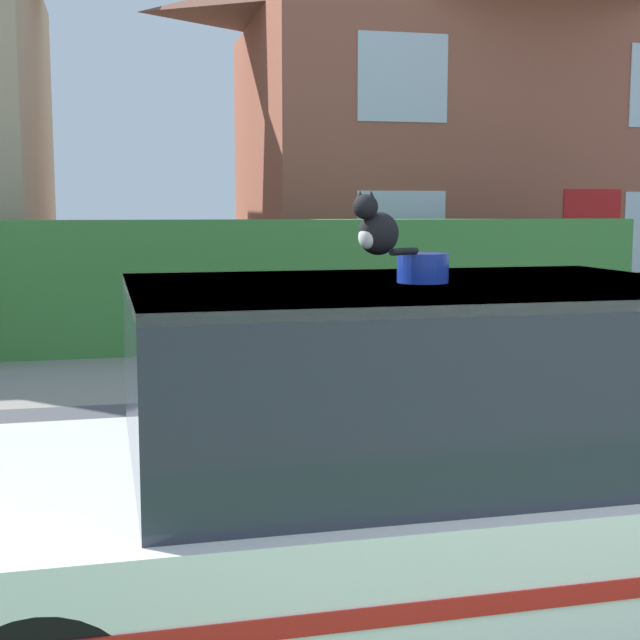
# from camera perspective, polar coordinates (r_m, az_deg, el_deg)

# --- Properties ---
(road_strip) EXTENTS (28.00, 6.16, 0.01)m
(road_strip) POSITION_cam_1_polar(r_m,az_deg,el_deg) (5.81, 7.47, -10.96)
(road_strip) COLOR #4C4C51
(road_strip) RESTS_ON ground
(garden_hedge) EXTENTS (11.61, 0.59, 1.66)m
(garden_hedge) POSITION_cam_1_polar(r_m,az_deg,el_deg) (11.33, -7.35, 2.18)
(garden_hedge) COLOR #3D7F38
(garden_hedge) RESTS_ON ground
(police_car) EXTENTS (4.38, 1.91, 1.61)m
(police_car) POSITION_cam_1_polar(r_m,az_deg,el_deg) (3.80, 5.07, -9.31)
(police_car) COLOR black
(police_car) RESTS_ON road_strip
(cat) EXTENTS (0.29, 0.22, 0.25)m
(cat) POSITION_cam_1_polar(r_m,az_deg,el_deg) (3.51, 3.61, 5.82)
(cat) COLOR black
(cat) RESTS_ON police_car
(house_right) EXTENTS (8.53, 5.60, 6.73)m
(house_right) POSITION_cam_1_polar(r_m,az_deg,el_deg) (16.99, 9.78, 12.57)
(house_right) COLOR #93513D
(house_right) RESTS_ON ground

